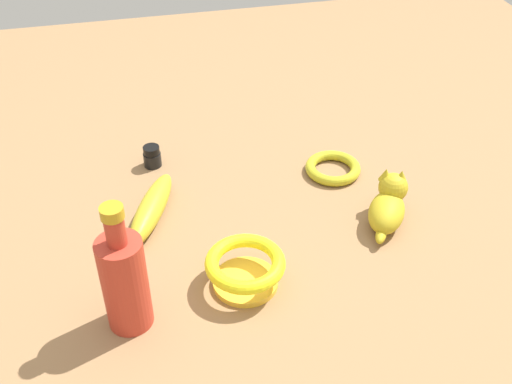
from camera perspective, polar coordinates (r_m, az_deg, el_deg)
The scene contains 7 objects.
ground at distance 1.07m, azimuth 0.00°, elevation -3.62°, with size 2.00×2.00×0.00m, color #936D47.
bowl at distance 0.95m, azimuth -1.00°, elevation -6.98°, with size 0.12×0.12×0.06m.
nail_polish_jar at distance 1.22m, azimuth -9.56°, elevation 3.25°, with size 0.03×0.03×0.04m.
cat_figurine at distance 1.09m, azimuth 12.09°, elevation -1.10°, with size 0.13×0.11×0.08m.
bangle at distance 1.20m, azimuth 7.10°, elevation 2.21°, with size 0.11×0.11×0.02m, color gold.
banana at distance 1.09m, azimuth -9.61°, elevation -1.48°, with size 0.20×0.04×0.04m, color gold.
bottle_tall at distance 0.88m, azimuth -12.04°, elevation -7.94°, with size 0.07×0.07×0.21m.
Camera 1 is at (-0.78, 0.18, 0.70)m, focal length 43.41 mm.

